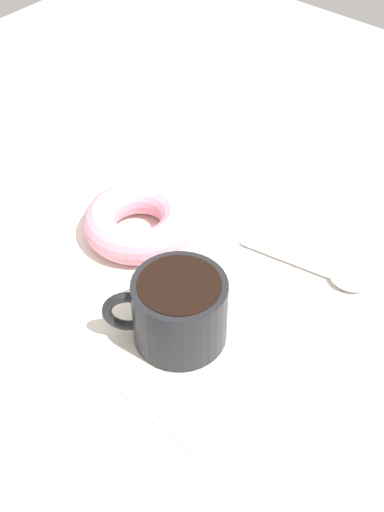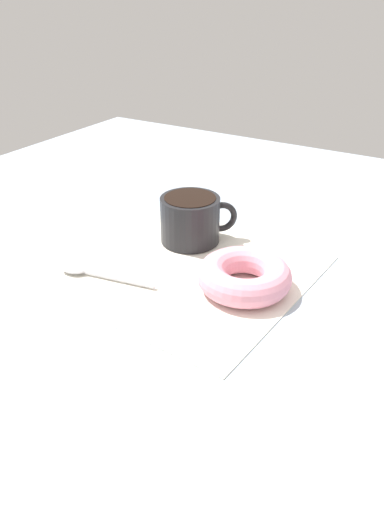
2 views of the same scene
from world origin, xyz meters
TOP-DOWN VIEW (x-y plane):
  - ground_plane at (0.00, 0.00)cm, footprint 120.00×120.00cm
  - napkin at (-0.71, -0.46)cm, footprint 31.42×31.42cm
  - coffee_cup at (6.43, 3.95)cm, footprint 9.08×9.65cm
  - donut at (-1.27, -8.14)cm, footprint 11.47×11.47cm
  - spoon at (-8.62, 10.50)cm, footprint 3.71×13.34cm

SIDE VIEW (x-z plane):
  - ground_plane at x=0.00cm, z-range -2.00..0.00cm
  - napkin at x=-0.71cm, z-range 0.00..0.30cm
  - spoon at x=-8.62cm, z-range 0.25..1.15cm
  - donut at x=-1.27cm, z-range 0.30..3.80cm
  - coffee_cup at x=6.43cm, z-range 0.44..7.07cm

